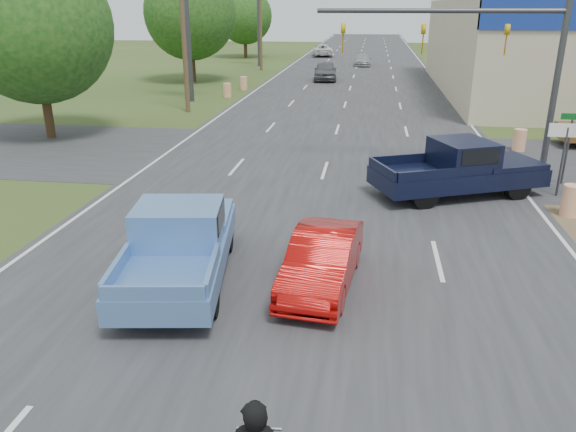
% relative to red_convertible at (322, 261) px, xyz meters
% --- Properties ---
extents(main_road, '(15.00, 180.00, 0.02)m').
position_rel_red_convertible_xyz_m(main_road, '(-0.76, 33.81, -0.65)').
color(main_road, '#2D2D30').
rests_on(main_road, ground).
extents(cross_road, '(120.00, 10.00, 0.02)m').
position_rel_red_convertible_xyz_m(cross_road, '(-0.76, 11.81, -0.65)').
color(cross_road, '#2D2D30').
rests_on(cross_road, ground).
extents(utility_pole_2, '(2.00, 0.28, 10.00)m').
position_rel_red_convertible_xyz_m(utility_pole_2, '(8.74, 24.81, 4.65)').
color(utility_pole_2, '#4C3823').
rests_on(utility_pole_2, ground).
extents(utility_pole_3, '(2.00, 0.28, 10.00)m').
position_rel_red_convertible_xyz_m(utility_pole_3, '(8.74, 42.81, 4.65)').
color(utility_pole_3, '#4C3823').
rests_on(utility_pole_3, ground).
extents(utility_pole_5, '(2.00, 0.28, 10.00)m').
position_rel_red_convertible_xyz_m(utility_pole_5, '(-10.26, 21.81, 4.65)').
color(utility_pole_5, '#4C3823').
rests_on(utility_pole_5, ground).
extents(utility_pole_6, '(2.00, 0.28, 10.00)m').
position_rel_red_convertible_xyz_m(utility_pole_6, '(-10.26, 45.81, 4.65)').
color(utility_pole_6, '#4C3823').
rests_on(utility_pole_6, ground).
extents(tree_0, '(7.14, 7.14, 8.84)m').
position_rel_red_convertible_xyz_m(tree_0, '(-14.76, 13.81, 4.60)').
color(tree_0, '#422D19').
rests_on(tree_0, ground).
extents(tree_1, '(7.56, 7.56, 9.36)m').
position_rel_red_convertible_xyz_m(tree_1, '(-14.26, 35.81, 4.91)').
color(tree_1, '#422D19').
rests_on(tree_1, ground).
extents(tree_2, '(6.72, 6.72, 8.32)m').
position_rel_red_convertible_xyz_m(tree_2, '(-14.96, 59.81, 4.29)').
color(tree_2, '#422D19').
rests_on(tree_2, ground).
extents(tree_5, '(7.98, 7.98, 9.88)m').
position_rel_red_convertible_xyz_m(tree_5, '(29.24, 88.81, 5.22)').
color(tree_5, '#422D19').
rests_on(tree_5, ground).
extents(tree_6, '(8.82, 8.82, 10.92)m').
position_rel_red_convertible_xyz_m(tree_6, '(-30.76, 88.81, 5.84)').
color(tree_6, '#422D19').
rests_on(tree_6, ground).
extents(barrel_0, '(0.56, 0.56, 1.00)m').
position_rel_red_convertible_xyz_m(barrel_0, '(7.24, 5.81, -0.16)').
color(barrel_0, orange).
rests_on(barrel_0, ground).
extents(barrel_1, '(0.56, 0.56, 1.00)m').
position_rel_red_convertible_xyz_m(barrel_1, '(7.64, 14.31, -0.16)').
color(barrel_1, orange).
rests_on(barrel_1, ground).
extents(barrel_2, '(0.56, 0.56, 1.00)m').
position_rel_red_convertible_xyz_m(barrel_2, '(-9.26, 27.81, -0.16)').
color(barrel_2, orange).
rests_on(barrel_2, ground).
extents(barrel_3, '(0.56, 0.56, 1.00)m').
position_rel_red_convertible_xyz_m(barrel_3, '(-8.96, 31.81, -0.16)').
color(barrel_3, orange).
rests_on(barrel_3, ground).
extents(lane_sign, '(1.20, 0.08, 2.52)m').
position_rel_red_convertible_xyz_m(lane_sign, '(7.44, 7.81, 1.24)').
color(lane_sign, '#3F3F44').
rests_on(lane_sign, ground).
extents(street_name_sign, '(0.80, 0.08, 2.61)m').
position_rel_red_convertible_xyz_m(street_name_sign, '(8.04, 9.31, 0.95)').
color(street_name_sign, '#3F3F44').
rests_on(street_name_sign, ground).
extents(signal_mast, '(9.12, 0.40, 7.00)m').
position_rel_red_convertible_xyz_m(signal_mast, '(5.07, 10.81, 4.14)').
color(signal_mast, '#3F3F44').
rests_on(signal_mast, ground).
extents(red_convertible, '(1.81, 4.15, 1.33)m').
position_rel_red_convertible_xyz_m(red_convertible, '(0.00, 0.00, 0.00)').
color(red_convertible, '#A20907').
rests_on(red_convertible, ground).
extents(blue_pickup, '(2.96, 5.87, 1.86)m').
position_rel_red_convertible_xyz_m(blue_pickup, '(-3.39, -0.01, 0.28)').
color(blue_pickup, black).
rests_on(blue_pickup, ground).
extents(navy_pickup, '(6.20, 4.36, 1.92)m').
position_rel_red_convertible_xyz_m(navy_pickup, '(4.14, 7.48, 0.31)').
color(navy_pickup, black).
rests_on(navy_pickup, ground).
extents(distant_car_grey, '(2.28, 4.90, 1.62)m').
position_rel_red_convertible_xyz_m(distant_car_grey, '(-3.16, 38.58, 0.15)').
color(distant_car_grey, '#555459').
rests_on(distant_car_grey, ground).
extents(distant_car_silver, '(1.80, 4.25, 1.22)m').
position_rel_red_convertible_xyz_m(distant_car_silver, '(-0.17, 51.82, -0.05)').
color(distant_car_silver, '#A5A5AA').
rests_on(distant_car_silver, ground).
extents(distant_car_white, '(3.02, 5.55, 1.48)m').
position_rel_red_convertible_xyz_m(distant_car_white, '(-5.56, 63.32, 0.08)').
color(distant_car_white, silver).
rests_on(distant_car_white, ground).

